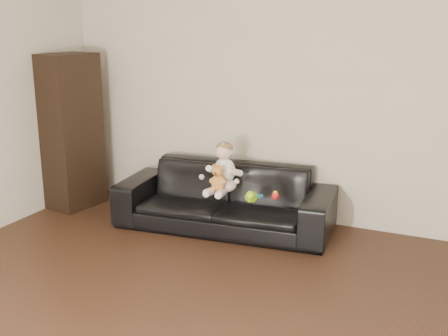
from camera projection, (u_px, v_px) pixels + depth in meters
The scene contains 9 objects.
wall_back at pixel (309, 85), 5.08m from camera, with size 5.00×5.00×0.00m, color beige.
sofa at pixel (225, 198), 5.16m from camera, with size 1.97×0.77×0.57m, color black.
cabinet at pixel (71, 132), 5.65m from camera, with size 0.39×0.53×1.55m, color black.
shelf_item at pixel (71, 97), 5.55m from camera, with size 0.18×0.25×0.28m, color silver.
baby at pixel (223, 170), 4.97m from camera, with size 0.31×0.38×0.45m.
teddy_bear at pixel (218, 178), 4.86m from camera, with size 0.13×0.14×0.23m.
toy_green at pixel (251, 197), 4.74m from camera, with size 0.11×0.13×0.09m, color #8DCE18.
toy_rattle at pixel (275, 196), 4.81m from camera, with size 0.07×0.07×0.07m, color red.
toy_blue_disc at pixel (258, 196), 4.89m from camera, with size 0.09×0.09×0.01m, color #1B9ADF.
Camera 1 is at (1.42, -2.21, 1.91)m, focal length 45.00 mm.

